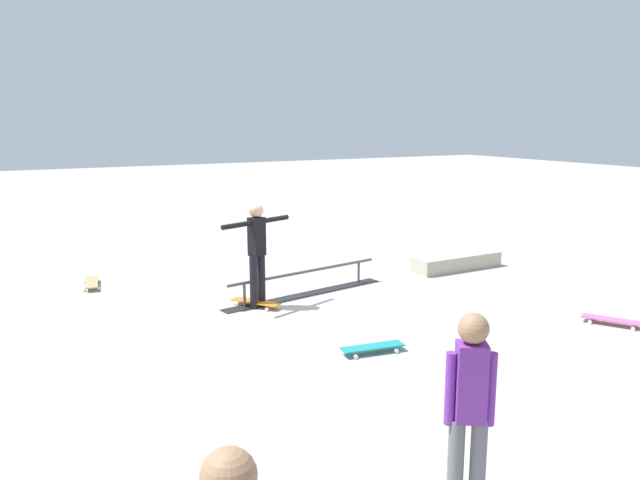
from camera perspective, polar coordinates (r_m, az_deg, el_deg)
ground_plane at (r=9.91m, az=-1.18°, el=-5.49°), size 60.00×60.00×0.00m
grind_rail at (r=10.13m, az=-1.35°, el=-4.08°), size 3.05×0.76×0.41m
skate_ledge at (r=12.12m, az=12.48°, el=-1.98°), size 1.86×0.52×0.28m
skater_main at (r=9.33m, az=-5.83°, el=-0.68°), size 1.24×0.51×1.61m
skateboard_main at (r=9.56m, az=-5.94°, el=-5.71°), size 0.61×0.77×0.09m
bystander_purple_shirt at (r=4.54m, az=13.60°, el=-14.72°), size 0.34×0.26×1.55m
loose_skateboard_natural at (r=11.33m, az=-20.27°, el=-3.69°), size 0.35×0.82×0.09m
loose_skateboard_teal at (r=7.74m, az=4.86°, el=-9.79°), size 0.82×0.34×0.09m
loose_skateboard_pink at (r=9.60m, az=25.31°, el=-6.68°), size 0.58×0.79×0.09m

